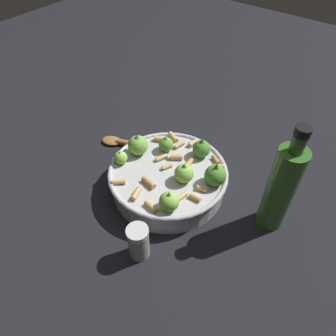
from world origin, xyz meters
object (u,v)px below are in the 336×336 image
cooking_pan (169,176)px  wooden_spoon (134,145)px  olive_oil_bottle (281,188)px  pepper_shaker (139,242)px

cooking_pan → wooden_spoon: (-0.16, 0.06, -0.03)m
olive_oil_bottle → wooden_spoon: (-0.38, 0.00, -0.10)m
pepper_shaker → wooden_spoon: 0.31m
olive_oil_bottle → wooden_spoon: 0.39m
cooking_pan → wooden_spoon: cooking_pan is taller
wooden_spoon → olive_oil_bottle: bearing=-0.0°
pepper_shaker → wooden_spoon: (-0.21, 0.22, -0.03)m
cooking_pan → olive_oil_bottle: 0.24m
cooking_pan → pepper_shaker: size_ratio=3.34×
cooking_pan → pepper_shaker: 0.18m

